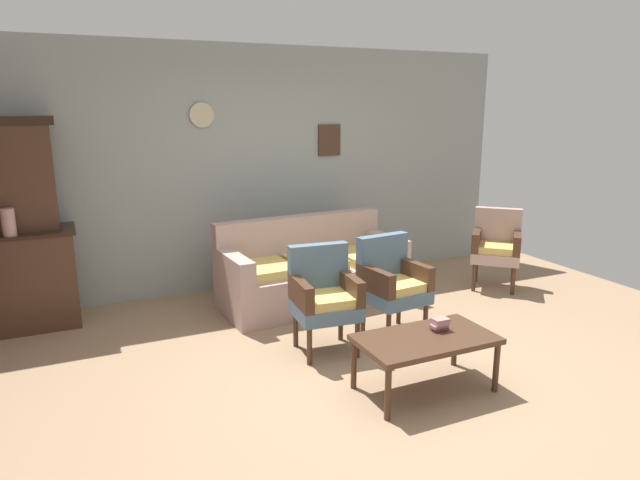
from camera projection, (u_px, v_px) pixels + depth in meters
name	position (u px, v px, depth m)	size (l,w,h in m)	color
ground_plane	(368.00, 377.00, 4.37)	(7.68, 7.68, 0.00)	#997A5B
wall_back_with_decor	(256.00, 169.00, 6.37)	(6.40, 0.09, 2.70)	#939E99
side_cabinet	(12.00, 281.00, 5.22)	(1.16, 0.55, 0.93)	#472D1E
vase_on_cabinet	(9.00, 222.00, 4.94)	(0.11, 0.11, 0.24)	tan
floral_couch	(311.00, 273.00, 5.93)	(1.97, 0.93, 0.90)	tan
armchair_by_doorway	(324.00, 294.00, 4.75)	(0.56, 0.54, 0.90)	slate
armchair_near_cabinet	(392.00, 281.00, 5.10)	(0.57, 0.55, 0.90)	slate
wingback_chair_by_fireplace	(496.00, 245.00, 6.43)	(0.71, 0.71, 0.90)	tan
coffee_table	(426.00, 342.00, 4.09)	(1.00, 0.56, 0.42)	#472D1E
book_stack_on_table	(439.00, 324.00, 4.19)	(0.13, 0.11, 0.09)	brown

